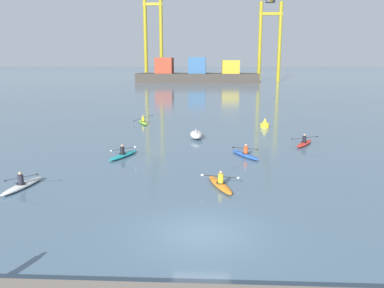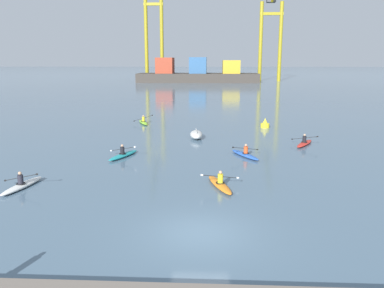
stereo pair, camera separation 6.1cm
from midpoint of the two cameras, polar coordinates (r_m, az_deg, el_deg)
name	(u,v)px [view 1 (the left image)]	position (r m, az deg, el deg)	size (l,w,h in m)	color
ground_plane	(201,233)	(16.19, 1.21, -12.88)	(800.00, 800.00, 0.00)	slate
container_barge	(197,74)	(124.77, 0.67, 10.19)	(37.67, 10.92, 7.68)	#38332D
gantry_crane_west	(153,22)	(135.55, -5.74, 17.27)	(6.42, 16.87, 38.04)	olive
gantry_crane_west_mid	(271,28)	(133.59, 11.37, 16.30)	(7.56, 16.38, 34.70)	olive
capsized_dinghy	(196,135)	(34.78, 0.57, 1.38)	(1.30, 2.68, 0.76)	beige
channel_buoy	(265,124)	(41.12, 10.52, 2.86)	(0.90, 0.90, 1.00)	yellow
kayak_teal	(123,155)	(28.58, -10.06, -1.55)	(2.10, 3.38, 0.95)	teal
kayak_blue	(245,154)	(28.56, 7.68, -1.49)	(2.12, 3.29, 0.95)	#2856B2
kayak_lime	(143,122)	(43.38, -7.19, 3.20)	(2.10, 3.39, 0.96)	#7ABC2D
kayak_red	(304,143)	(33.42, 16.01, 0.15)	(2.21, 3.25, 0.95)	red
kayak_orange	(220,184)	(21.67, 4.03, -5.83)	(2.17, 3.42, 0.95)	orange
kayak_white	(22,185)	(23.37, -23.58, -5.50)	(2.21, 3.45, 0.95)	silver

